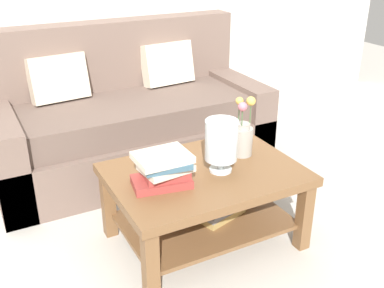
{
  "coord_description": "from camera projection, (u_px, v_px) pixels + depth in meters",
  "views": [
    {
      "loc": [
        -1.11,
        -2.27,
        1.65
      ],
      "look_at": [
        -0.01,
        -0.17,
        0.56
      ],
      "focal_mm": 43.06,
      "sensor_mm": 36.0,
      "label": 1
    }
  ],
  "objects": [
    {
      "name": "couch",
      "position": [
        128.0,
        121.0,
        3.46
      ],
      "size": [
        2.0,
        0.9,
        1.06
      ],
      "color": "brown",
      "rests_on": "ground"
    },
    {
      "name": "ground_plane",
      "position": [
        181.0,
        213.0,
        2.98
      ],
      "size": [
        10.0,
        10.0,
        0.0
      ],
      "primitive_type": "plane",
      "color": "#B7B2A8"
    },
    {
      "name": "flower_pitcher",
      "position": [
        243.0,
        135.0,
        2.66
      ],
      "size": [
        0.12,
        0.12,
        0.36
      ],
      "color": "#9E998E",
      "rests_on": "coffee_table"
    },
    {
      "name": "book_stack_main",
      "position": [
        164.0,
        169.0,
        2.34
      ],
      "size": [
        0.32,
        0.24,
        0.18
      ],
      "color": "#993833",
      "rests_on": "coffee_table"
    },
    {
      "name": "coffee_table",
      "position": [
        205.0,
        191.0,
        2.58
      ],
      "size": [
        1.04,
        0.74,
        0.46
      ],
      "color": "brown",
      "rests_on": "ground"
    },
    {
      "name": "glass_hurricane_vase",
      "position": [
        221.0,
        141.0,
        2.45
      ],
      "size": [
        0.18,
        0.18,
        0.3
      ],
      "color": "silver",
      "rests_on": "coffee_table"
    }
  ]
}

